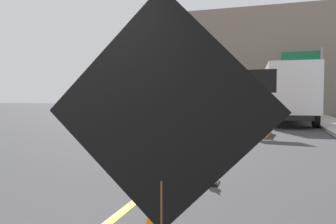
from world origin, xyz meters
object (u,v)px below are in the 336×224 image
(pickup_car, at_px, (164,119))
(highway_guide_sign, at_px, (309,71))
(box_truck, at_px, (288,93))
(traffic_cone_far_lane, at_px, (225,147))
(roadwork_sign, at_px, (162,118))
(traffic_cone_mid_lane, at_px, (209,165))
(traffic_cone_near_sign, at_px, (156,202))
(traffic_cone_curbside, at_px, (233,136))
(arrow_board_trailer, at_px, (256,124))

(pickup_car, bearing_deg, highway_guide_sign, 61.45)
(box_truck, relative_size, traffic_cone_far_lane, 12.18)
(roadwork_sign, xyz_separation_m, traffic_cone_mid_lane, (-0.34, 3.76, -1.13))
(traffic_cone_near_sign, xyz_separation_m, traffic_cone_curbside, (0.15, 7.22, -0.07))
(traffic_cone_far_lane, bearing_deg, traffic_cone_curbside, 90.98)
(traffic_cone_curbside, bearing_deg, traffic_cone_mid_lane, -89.18)
(traffic_cone_mid_lane, bearing_deg, traffic_cone_far_lane, 90.66)
(box_truck, xyz_separation_m, highway_guide_sign, (1.67, 5.08, 1.62))
(arrow_board_trailer, bearing_deg, traffic_cone_mid_lane, -93.98)
(roadwork_sign, xyz_separation_m, arrow_board_trailer, (0.20, 11.60, -0.99))
(arrow_board_trailer, height_order, traffic_cone_curbside, arrow_board_trailer)
(roadwork_sign, distance_m, traffic_cone_near_sign, 1.90)
(arrow_board_trailer, relative_size, traffic_cone_far_lane, 4.37)
(highway_guide_sign, height_order, traffic_cone_mid_lane, highway_guide_sign)
(arrow_board_trailer, bearing_deg, traffic_cone_curbside, -101.91)
(highway_guide_sign, bearing_deg, box_truck, -108.23)
(traffic_cone_near_sign, bearing_deg, box_truck, 81.83)
(box_truck, height_order, traffic_cone_far_lane, box_truck)
(arrow_board_trailer, relative_size, box_truck, 0.36)
(pickup_car, xyz_separation_m, traffic_cone_curbside, (2.93, -1.58, -0.39))
(arrow_board_trailer, distance_m, highway_guide_sign, 11.95)
(traffic_cone_far_lane, xyz_separation_m, traffic_cone_curbside, (-0.04, 2.45, 0.00))
(traffic_cone_mid_lane, bearing_deg, highway_guide_sign, 78.73)
(traffic_cone_mid_lane, xyz_separation_m, traffic_cone_far_lane, (-0.03, 2.47, -0.04))
(traffic_cone_far_lane, bearing_deg, arrow_board_trailer, 83.90)
(traffic_cone_near_sign, relative_size, traffic_cone_curbside, 1.23)
(traffic_cone_mid_lane, bearing_deg, traffic_cone_near_sign, -95.37)
(pickup_car, distance_m, highway_guide_sign, 14.45)
(highway_guide_sign, distance_m, traffic_cone_far_lane, 17.21)
(roadwork_sign, distance_m, box_truck, 17.73)
(traffic_cone_near_sign, relative_size, traffic_cone_far_lane, 1.24)
(traffic_cone_near_sign, bearing_deg, arrow_board_trailer, 85.71)
(roadwork_sign, distance_m, pickup_car, 10.81)
(arrow_board_trailer, height_order, box_truck, box_truck)
(arrow_board_trailer, bearing_deg, roadwork_sign, -91.00)
(traffic_cone_mid_lane, height_order, traffic_cone_far_lane, traffic_cone_mid_lane)
(pickup_car, distance_m, traffic_cone_mid_lane, 7.17)
(highway_guide_sign, xyz_separation_m, traffic_cone_near_sign, (-4.00, -21.27, -3.05))
(arrow_board_trailer, distance_m, box_truck, 6.38)
(box_truck, distance_m, traffic_cone_mid_lane, 14.12)
(pickup_car, relative_size, traffic_cone_curbside, 7.90)
(box_truck, height_order, traffic_cone_near_sign, box_truck)
(traffic_cone_near_sign, relative_size, traffic_cone_mid_lane, 1.09)
(box_truck, height_order, traffic_cone_mid_lane, box_truck)
(pickup_car, height_order, traffic_cone_far_lane, pickup_car)
(box_truck, bearing_deg, roadwork_sign, -95.71)
(pickup_car, bearing_deg, box_truck, 55.33)
(arrow_board_trailer, distance_m, traffic_cone_curbside, 2.99)
(traffic_cone_curbside, bearing_deg, traffic_cone_near_sign, -91.16)
(pickup_car, relative_size, highway_guide_sign, 0.98)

